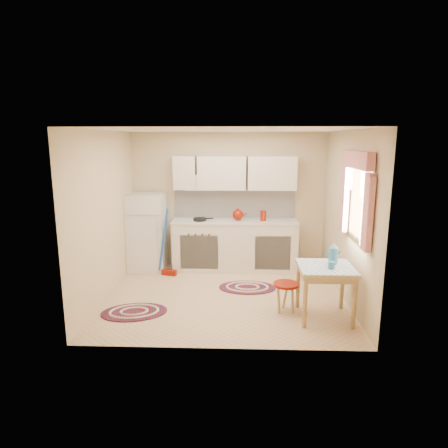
# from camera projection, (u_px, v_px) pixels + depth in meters

# --- Properties ---
(room_shell) EXTENTS (3.64, 3.60, 2.52)m
(room_shell) POSITION_uv_depth(u_px,v_px,m) (236.00, 191.00, 6.07)
(room_shell) COLOR tan
(room_shell) RESTS_ON ground
(fridge) EXTENTS (0.65, 0.60, 1.40)m
(fridge) POSITION_uv_depth(u_px,v_px,m) (147.00, 232.00, 7.31)
(fridge) COLOR silver
(fridge) RESTS_ON ground
(broom) EXTENTS (0.30, 0.19, 1.20)m
(broom) POSITION_uv_depth(u_px,v_px,m) (168.00, 242.00, 6.97)
(broom) COLOR #1C52B1
(broom) RESTS_ON ground
(base_cabinets) EXTENTS (2.25, 0.60, 0.88)m
(base_cabinets) POSITION_uv_depth(u_px,v_px,m) (235.00, 246.00, 7.35)
(base_cabinets) COLOR beige
(base_cabinets) RESTS_ON ground
(countertop) EXTENTS (2.27, 0.62, 0.04)m
(countertop) POSITION_uv_depth(u_px,v_px,m) (235.00, 222.00, 7.26)
(countertop) COLOR #BBB9B1
(countertop) RESTS_ON base_cabinets
(frying_pan) EXTENTS (0.31, 0.31, 0.05)m
(frying_pan) POSITION_uv_depth(u_px,v_px,m) (200.00, 219.00, 7.22)
(frying_pan) COLOR black
(frying_pan) RESTS_ON countertop
(red_kettle) EXTENTS (0.25, 0.24, 0.22)m
(red_kettle) POSITION_uv_depth(u_px,v_px,m) (238.00, 215.00, 7.23)
(red_kettle) COLOR maroon
(red_kettle) RESTS_ON countertop
(red_canister) EXTENTS (0.12, 0.12, 0.16)m
(red_canister) POSITION_uv_depth(u_px,v_px,m) (263.00, 216.00, 7.22)
(red_canister) COLOR maroon
(red_canister) RESTS_ON countertop
(table) EXTENTS (0.72, 0.72, 0.72)m
(table) POSITION_uv_depth(u_px,v_px,m) (325.00, 292.00, 5.34)
(table) COLOR tan
(table) RESTS_ON ground
(stool) EXTENTS (0.38, 0.38, 0.42)m
(stool) POSITION_uv_depth(u_px,v_px,m) (286.00, 297.00, 5.56)
(stool) COLOR maroon
(stool) RESTS_ON ground
(coffee_pot) EXTENTS (0.18, 0.17, 0.30)m
(coffee_pot) POSITION_uv_depth(u_px,v_px,m) (333.00, 253.00, 5.35)
(coffee_pot) COLOR teal
(coffee_pot) RESTS_ON table
(mug) EXTENTS (0.09, 0.09, 0.10)m
(mug) POSITION_uv_depth(u_px,v_px,m) (332.00, 266.00, 5.16)
(mug) COLOR teal
(mug) RESTS_ON table
(rug_center) EXTENTS (0.92, 0.62, 0.02)m
(rug_center) POSITION_uv_depth(u_px,v_px,m) (247.00, 287.00, 6.48)
(rug_center) COLOR maroon
(rug_center) RESTS_ON ground
(rug_left) EXTENTS (1.02, 0.79, 0.02)m
(rug_left) POSITION_uv_depth(u_px,v_px,m) (134.00, 312.00, 5.57)
(rug_left) COLOR maroon
(rug_left) RESTS_ON ground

